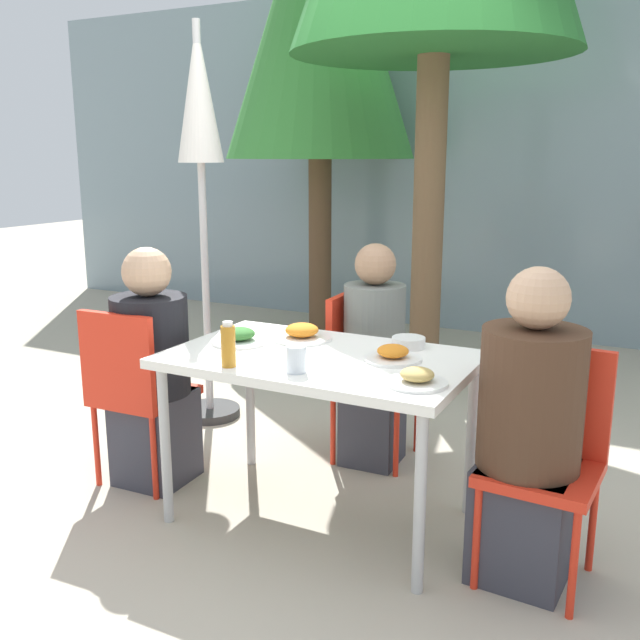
{
  "coord_description": "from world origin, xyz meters",
  "views": [
    {
      "loc": [
        1.31,
        -2.55,
        1.56
      ],
      "look_at": [
        0.0,
        0.0,
        0.89
      ],
      "focal_mm": 40.0,
      "sensor_mm": 36.0,
      "label": 1
    }
  ],
  "objects_px": {
    "closed_umbrella": "(200,139)",
    "salad_bowl": "(409,342)",
    "person_left": "(152,375)",
    "bottle": "(228,345)",
    "tree_behind_left": "(320,10)",
    "person_far": "(374,361)",
    "chair_far": "(362,363)",
    "drinking_cup": "(296,359)",
    "person_right": "(528,439)",
    "chair_right": "(547,445)",
    "chair_left": "(133,384)"
  },
  "relations": [
    {
      "from": "closed_umbrella",
      "to": "salad_bowl",
      "type": "distance_m",
      "value": 1.78
    },
    {
      "from": "person_left",
      "to": "salad_bowl",
      "type": "xyz_separation_m",
      "value": [
        1.17,
        0.31,
        0.23
      ]
    },
    {
      "from": "bottle",
      "to": "tree_behind_left",
      "type": "relative_size",
      "value": 0.05
    },
    {
      "from": "person_left",
      "to": "person_far",
      "type": "height_order",
      "value": "person_left"
    },
    {
      "from": "chair_far",
      "to": "salad_bowl",
      "type": "relative_size",
      "value": 5.98
    },
    {
      "from": "person_far",
      "to": "person_left",
      "type": "bearing_deg",
      "value": -53.77
    },
    {
      "from": "drinking_cup",
      "to": "tree_behind_left",
      "type": "xyz_separation_m",
      "value": [
        -1.57,
        3.27,
        1.92
      ]
    },
    {
      "from": "chair_far",
      "to": "person_far",
      "type": "relative_size",
      "value": 0.76
    },
    {
      "from": "person_right",
      "to": "closed_umbrella",
      "type": "xyz_separation_m",
      "value": [
        -2.05,
        0.86,
        1.09
      ]
    },
    {
      "from": "chair_right",
      "to": "bottle",
      "type": "relative_size",
      "value": 4.75
    },
    {
      "from": "tree_behind_left",
      "to": "person_far",
      "type": "bearing_deg",
      "value": -57.39
    },
    {
      "from": "person_left",
      "to": "person_right",
      "type": "bearing_deg",
      "value": -2.91
    },
    {
      "from": "person_far",
      "to": "salad_bowl",
      "type": "distance_m",
      "value": 0.53
    },
    {
      "from": "drinking_cup",
      "to": "salad_bowl",
      "type": "height_order",
      "value": "drinking_cup"
    },
    {
      "from": "person_right",
      "to": "salad_bowl",
      "type": "height_order",
      "value": "person_right"
    },
    {
      "from": "drinking_cup",
      "to": "person_far",
      "type": "bearing_deg",
      "value": 93.44
    },
    {
      "from": "chair_left",
      "to": "drinking_cup",
      "type": "bearing_deg",
      "value": -10.74
    },
    {
      "from": "chair_far",
      "to": "drinking_cup",
      "type": "bearing_deg",
      "value": 5.99
    },
    {
      "from": "person_right",
      "to": "chair_far",
      "type": "distance_m",
      "value": 1.24
    },
    {
      "from": "chair_left",
      "to": "salad_bowl",
      "type": "distance_m",
      "value": 1.3
    },
    {
      "from": "closed_umbrella",
      "to": "tree_behind_left",
      "type": "distance_m",
      "value": 2.47
    },
    {
      "from": "chair_right",
      "to": "closed_umbrella",
      "type": "xyz_separation_m",
      "value": [
        -2.1,
        0.79,
        1.14
      ]
    },
    {
      "from": "chair_right",
      "to": "closed_umbrella",
      "type": "bearing_deg",
      "value": -16.88
    },
    {
      "from": "drinking_cup",
      "to": "salad_bowl",
      "type": "xyz_separation_m",
      "value": [
        0.26,
        0.54,
        -0.03
      ]
    },
    {
      "from": "chair_right",
      "to": "person_far",
      "type": "bearing_deg",
      "value": -29.39
    },
    {
      "from": "salad_bowl",
      "to": "chair_right",
      "type": "bearing_deg",
      "value": -21.82
    },
    {
      "from": "chair_far",
      "to": "tree_behind_left",
      "type": "distance_m",
      "value": 3.5
    },
    {
      "from": "person_left",
      "to": "closed_umbrella",
      "type": "distance_m",
      "value": 1.42
    },
    {
      "from": "person_right",
      "to": "closed_umbrella",
      "type": "height_order",
      "value": "closed_umbrella"
    },
    {
      "from": "chair_far",
      "to": "salad_bowl",
      "type": "bearing_deg",
      "value": 41.67
    },
    {
      "from": "person_far",
      "to": "salad_bowl",
      "type": "relative_size",
      "value": 7.85
    },
    {
      "from": "tree_behind_left",
      "to": "drinking_cup",
      "type": "bearing_deg",
      "value": -64.39
    },
    {
      "from": "chair_left",
      "to": "tree_behind_left",
      "type": "xyz_separation_m",
      "value": [
        -0.61,
        3.12,
        2.21
      ]
    },
    {
      "from": "person_far",
      "to": "tree_behind_left",
      "type": "height_order",
      "value": "tree_behind_left"
    },
    {
      "from": "person_far",
      "to": "tree_behind_left",
      "type": "relative_size",
      "value": 0.29
    },
    {
      "from": "person_left",
      "to": "chair_left",
      "type": "bearing_deg",
      "value": -121.95
    },
    {
      "from": "person_far",
      "to": "closed_umbrella",
      "type": "xyz_separation_m",
      "value": [
        -1.14,
        0.16,
        1.1
      ]
    },
    {
      "from": "chair_left",
      "to": "drinking_cup",
      "type": "relative_size",
      "value": 8.3
    },
    {
      "from": "chair_left",
      "to": "drinking_cup",
      "type": "xyz_separation_m",
      "value": [
        0.96,
        -0.14,
        0.28
      ]
    },
    {
      "from": "bottle",
      "to": "person_right",
      "type": "bearing_deg",
      "value": 12.91
    },
    {
      "from": "person_left",
      "to": "bottle",
      "type": "height_order",
      "value": "person_left"
    },
    {
      "from": "chair_far",
      "to": "salad_bowl",
      "type": "xyz_separation_m",
      "value": [
        0.4,
        -0.41,
        0.26
      ]
    },
    {
      "from": "chair_left",
      "to": "person_left",
      "type": "height_order",
      "value": "person_left"
    },
    {
      "from": "drinking_cup",
      "to": "tree_behind_left",
      "type": "bearing_deg",
      "value": 115.61
    },
    {
      "from": "closed_umbrella",
      "to": "tree_behind_left",
      "type": "height_order",
      "value": "tree_behind_left"
    },
    {
      "from": "person_right",
      "to": "closed_umbrella",
      "type": "relative_size",
      "value": 0.52
    },
    {
      "from": "closed_umbrella",
      "to": "drinking_cup",
      "type": "height_order",
      "value": "closed_umbrella"
    },
    {
      "from": "closed_umbrella",
      "to": "tree_behind_left",
      "type": "xyz_separation_m",
      "value": [
        -0.37,
        2.2,
        1.07
      ]
    },
    {
      "from": "person_left",
      "to": "chair_right",
      "type": "bearing_deg",
      "value": -0.46
    },
    {
      "from": "closed_umbrella",
      "to": "drinking_cup",
      "type": "distance_m",
      "value": 1.82
    }
  ]
}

